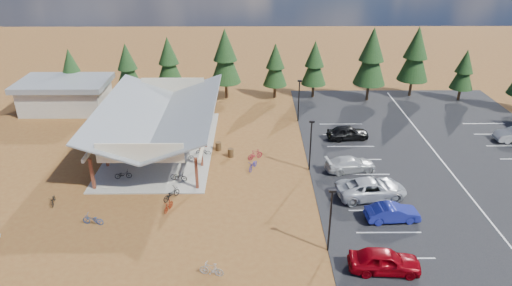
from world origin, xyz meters
name	(u,v)px	position (x,y,z in m)	size (l,w,h in m)	color
ground	(258,180)	(0.00, 0.00, 0.00)	(140.00, 140.00, 0.00)	brown
asphalt_lot	(445,164)	(18.50, 3.00, 0.02)	(27.00, 44.00, 0.04)	black
concrete_pad	(163,147)	(-10.00, 7.00, 0.05)	(10.60, 18.60, 0.10)	gray
bike_pavilion	(159,114)	(-10.00, 7.00, 3.82)	(11.65, 19.40, 4.97)	#5C251A
outbuilding	(65,95)	(-24.00, 18.00, 2.03)	(11.00, 7.00, 3.90)	#ADA593
lamp_post_0	(331,216)	(5.00, -10.00, 2.98)	(0.50, 0.25, 5.14)	black
lamp_post_1	(311,142)	(5.00, 2.00, 2.98)	(0.50, 0.25, 5.14)	black
lamp_post_2	(299,98)	(5.00, 14.00, 2.98)	(0.50, 0.25, 5.14)	black
trash_bin_0	(231,153)	(-2.68, 4.79, 0.45)	(0.60, 0.60, 0.90)	#442F18
trash_bin_1	(218,146)	(-4.03, 6.32, 0.45)	(0.60, 0.60, 0.90)	#442F18
pine_0	(71,69)	(-24.28, 21.84, 4.20)	(2.96, 2.96, 6.88)	#382314
pine_1	(127,66)	(-16.73, 21.37, 4.70)	(3.31, 3.31, 7.70)	#382314
pine_2	(169,61)	(-11.60, 22.97, 4.99)	(3.51, 3.51, 8.18)	#382314
pine_3	(225,57)	(-4.00, 22.12, 5.75)	(4.04, 4.04, 9.42)	#382314
pine_4	(275,65)	(2.57, 22.25, 4.56)	(3.21, 3.21, 7.48)	#382314
pine_5	(314,63)	(7.78, 22.45, 4.73)	(3.33, 3.33, 7.75)	#382314
pine_6	(371,57)	(14.90, 21.10, 5.96)	(4.19, 4.19, 9.76)	#382314
pine_7	(416,54)	(21.17, 22.81, 5.81)	(4.08, 4.08, 9.52)	#382314
pine_8	(464,70)	(27.19, 21.04, 4.21)	(2.96, 2.96, 6.90)	#382314
bike_0	(123,175)	(-12.44, 0.32, 0.50)	(0.54, 1.54, 0.81)	black
bike_1	(126,151)	(-13.31, 4.78, 0.66)	(0.52, 1.85, 1.11)	gray
bike_2	(157,139)	(-10.73, 7.97, 0.52)	(0.55, 1.59, 0.83)	navy
bike_3	(148,116)	(-13.05, 14.26, 0.62)	(0.49, 1.75, 1.05)	maroon
bike_4	(179,176)	(-7.25, -0.09, 0.53)	(0.57, 1.63, 0.86)	black
bike_5	(186,157)	(-7.05, 3.68, 0.59)	(0.46, 1.64, 0.99)	gray
bike_6	(184,141)	(-7.72, 7.27, 0.60)	(0.67, 1.91, 1.00)	#153698
bike_7	(182,114)	(-9.05, 14.80, 0.63)	(0.50, 1.76, 1.06)	maroon
bike_8	(53,200)	(-17.31, -3.76, 0.40)	(0.53, 1.52, 0.80)	black
bike_10	(93,220)	(-13.03, -6.71, 0.45)	(0.60, 1.72, 0.90)	navy
bike_11	(169,206)	(-7.40, -4.80, 0.45)	(0.43, 1.51, 0.91)	maroon
bike_12	(171,194)	(-7.44, -3.05, 0.50)	(0.66, 1.90, 1.00)	black
bike_13	(211,269)	(-3.23, -12.57, 0.51)	(0.48, 1.71, 1.03)	gray
bike_14	(253,165)	(-0.40, 2.12, 0.47)	(0.63, 1.79, 0.94)	navy
bike_15	(255,154)	(-0.20, 4.29, 0.50)	(0.47, 1.67, 1.01)	maroon
bike_16	(203,152)	(-5.50, 5.17, 0.40)	(0.53, 1.52, 0.80)	black
car_0	(385,261)	(8.47, -12.22, 0.87)	(1.95, 4.85, 1.65)	maroon
car_1	(392,213)	(10.63, -6.39, 0.75)	(1.50, 4.29, 1.41)	navy
car_2	(371,188)	(9.77, -2.91, 0.88)	(2.79, 6.04, 1.68)	#B1B4BA
car_3	(350,164)	(8.89, 1.75, 0.74)	(1.97, 4.84, 1.40)	#B3B3B3
car_4	(348,133)	(9.98, 8.87, 0.81)	(1.82, 4.52, 1.54)	black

